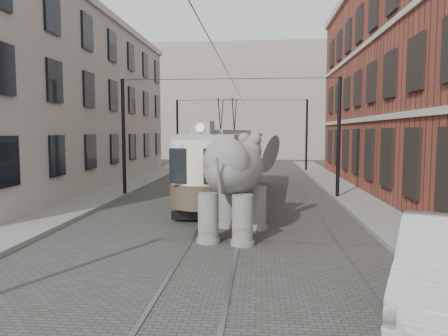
{
  "coord_description": "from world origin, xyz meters",
  "views": [
    {
      "loc": [
        1.35,
        -14.78,
        3.35
      ],
      "look_at": [
        0.13,
        -0.64,
        2.1
      ],
      "focal_mm": 33.32,
      "sensor_mm": 36.0,
      "label": 1
    }
  ],
  "objects": [
    {
      "name": "ground",
      "position": [
        0.0,
        0.0,
        0.0
      ],
      "size": [
        120.0,
        120.0,
        0.0
      ],
      "primitive_type": "plane",
      "color": "#3F3D3A"
    },
    {
      "name": "tram_rails",
      "position": [
        0.0,
        0.0,
        0.01
      ],
      "size": [
        1.54,
        80.0,
        0.02
      ],
      "primitive_type": null,
      "color": "slate",
      "rests_on": "ground"
    },
    {
      "name": "sidewalk_right",
      "position": [
        6.0,
        0.0,
        0.07
      ],
      "size": [
        2.0,
        60.0,
        0.15
      ],
      "primitive_type": "cube",
      "color": "slate",
      "rests_on": "ground"
    },
    {
      "name": "sidewalk_left",
      "position": [
        -6.5,
        0.0,
        0.07
      ],
      "size": [
        2.0,
        60.0,
        0.15
      ],
      "primitive_type": "cube",
      "color": "slate",
      "rests_on": "ground"
    },
    {
      "name": "brick_building",
      "position": [
        11.0,
        9.0,
        6.0
      ],
      "size": [
        8.0,
        26.0,
        12.0
      ],
      "primitive_type": "cube",
      "color": "brown",
      "rests_on": "ground"
    },
    {
      "name": "stucco_building",
      "position": [
        -11.0,
        10.0,
        5.0
      ],
      "size": [
        7.0,
        24.0,
        10.0
      ],
      "primitive_type": "cube",
      "color": "gray",
      "rests_on": "ground"
    },
    {
      "name": "distant_block",
      "position": [
        0.0,
        40.0,
        7.0
      ],
      "size": [
        28.0,
        10.0,
        14.0
      ],
      "primitive_type": "cube",
      "color": "gray",
      "rests_on": "ground"
    },
    {
      "name": "catenary",
      "position": [
        -0.2,
        5.0,
        3.0
      ],
      "size": [
        11.0,
        30.2,
        6.0
      ],
      "primitive_type": null,
      "color": "black",
      "rests_on": "ground"
    },
    {
      "name": "tram",
      "position": [
        -0.28,
        6.3,
        2.49
      ],
      "size": [
        3.68,
        12.75,
        4.99
      ],
      "primitive_type": null,
      "rotation": [
        0.0,
        0.0,
        -0.09
      ],
      "color": "beige",
      "rests_on": "ground"
    },
    {
      "name": "elephant",
      "position": [
        0.55,
        -1.59,
        1.67
      ],
      "size": [
        4.04,
        5.94,
        3.34
      ],
      "primitive_type": null,
      "rotation": [
        0.0,
        0.0,
        -0.2
      ],
      "color": "slate",
      "rests_on": "ground"
    }
  ]
}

